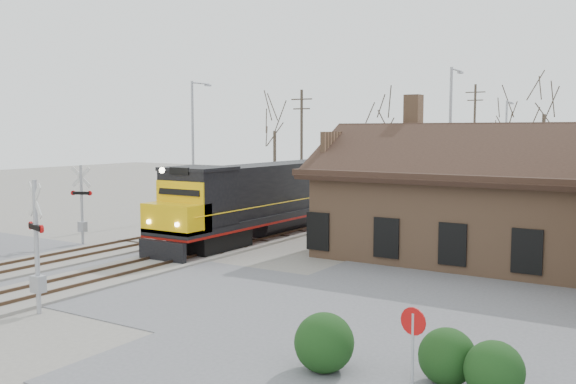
# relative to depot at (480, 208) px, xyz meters

# --- Properties ---
(ground) EXTENTS (140.00, 140.00, 0.00)m
(ground) POSITION_rel_depot_xyz_m (-11.99, -12.00, -2.41)
(ground) COLOR gray
(ground) RESTS_ON ground
(road) EXTENTS (60.00, 9.00, 0.03)m
(road) POSITION_rel_depot_xyz_m (-11.99, -12.00, -2.39)
(road) COLOR #5B5B60
(road) RESTS_ON ground
(track_main) EXTENTS (3.40, 90.00, 0.24)m
(track_main) POSITION_rel_depot_xyz_m (-11.99, 3.00, -2.34)
(track_main) COLOR gray
(track_main) RESTS_ON ground
(track_siding) EXTENTS (3.40, 90.00, 0.24)m
(track_siding) POSITION_rel_depot_xyz_m (-16.49, 3.00, -2.34)
(track_siding) COLOR gray
(track_siding) RESTS_ON ground
(depot) EXTENTS (15.20, 9.31, 7.90)m
(depot) POSITION_rel_depot_xyz_m (0.00, 0.00, 0.00)
(depot) COLOR #936A4C
(depot) RESTS_ON ground
(locomotive_lead) EXTENTS (2.93, 19.59, 4.35)m
(locomotive_lead) POSITION_rel_depot_xyz_m (-11.99, 0.37, -0.12)
(locomotive_lead) COLOR black
(locomotive_lead) RESTS_ON ground
(locomotive_trailing) EXTENTS (2.93, 19.59, 4.12)m
(locomotive_trailing) POSITION_rel_depot_xyz_m (-11.99, 20.24, -0.12)
(locomotive_trailing) COLOR black
(locomotive_trailing) RESTS_ON ground
(crossbuck_near) EXTENTS (1.24, 0.46, 4.47)m
(crossbuck_near) POSITION_rel_depot_xyz_m (-9.73, -17.04, -0.34)
(crossbuck_near) COLOR #A5A8AD
(crossbuck_near) RESTS_ON ground
(crossbuck_far) EXTENTS (1.15, 0.52, 4.24)m
(crossbuck_far) POSITION_rel_depot_xyz_m (-18.93, -7.51, -0.43)
(crossbuck_far) COLOR #A5A8AD
(crossbuck_far) RESTS_ON ground
(do_not_enter_sign) EXTENTS (0.64, 0.16, 2.15)m
(do_not_enter_sign) POSITION_rel_depot_xyz_m (3.29, -16.94, -0.90)
(do_not_enter_sign) COLOR #A5A8AD
(do_not_enter_sign) RESTS_ON ground
(hedge_a) EXTENTS (1.52, 1.52, 1.52)m
(hedge_a) POSITION_rel_depot_xyz_m (0.78, -16.50, -1.65)
(hedge_a) COLOR #133411
(hedge_a) RESTS_ON ground
(hedge_b) EXTENTS (1.38, 1.38, 1.38)m
(hedge_b) POSITION_rel_depot_xyz_m (3.65, -15.63, -1.72)
(hedge_b) COLOR #133411
(hedge_b) RESTS_ON ground
(hedge_c) EXTENTS (1.36, 1.36, 1.36)m
(hedge_c) POSITION_rel_depot_xyz_m (4.83, -15.92, -1.73)
(hedge_c) COLOR #133411
(hedge_c) RESTS_ON ground
(streetlight_a) EXTENTS (0.25, 2.04, 9.43)m
(streetlight_a) POSITION_rel_depot_xyz_m (-20.86, 3.88, 2.85)
(streetlight_a) COLOR #A5A8AD
(streetlight_a) RESTS_ON ground
(streetlight_b) EXTENTS (0.25, 2.04, 9.80)m
(streetlight_b) POSITION_rel_depot_xyz_m (-3.99, 7.63, 3.04)
(streetlight_b) COLOR #A5A8AD
(streetlight_b) RESTS_ON ground
(streetlight_c) EXTENTS (0.25, 2.04, 8.57)m
(streetlight_c) POSITION_rel_depot_xyz_m (-5.03, 25.45, 2.41)
(streetlight_c) COLOR #A5A8AD
(streetlight_c) RESTS_ON ground
(utility_pole_a) EXTENTS (2.00, 0.24, 9.48)m
(utility_pole_a) POSITION_rel_depot_xyz_m (-19.77, 16.46, 2.56)
(utility_pole_a) COLOR #382D23
(utility_pole_a) RESTS_ON ground
(utility_pole_b) EXTENTS (2.00, 0.24, 10.69)m
(utility_pole_b) POSITION_rel_depot_xyz_m (-10.48, 34.91, 3.17)
(utility_pole_b) COLOR #382D23
(utility_pole_b) RESTS_ON ground
(tree_a) EXTENTS (4.02, 4.02, 9.84)m
(tree_a) POSITION_rel_depot_xyz_m (-26.76, 22.89, 4.59)
(tree_a) COLOR #382D23
(tree_a) RESTS_ON ground
(tree_b) EXTENTS (4.14, 4.14, 10.14)m
(tree_b) POSITION_rel_depot_xyz_m (-16.05, 23.83, 4.81)
(tree_b) COLOR #382D23
(tree_b) RESTS_ON ground
(tree_c) EXTENTS (4.21, 4.21, 10.32)m
(tree_c) POSITION_rel_depot_xyz_m (-8.07, 36.50, 4.94)
(tree_c) COLOR #382D23
(tree_c) RESTS_ON ground
(tree_d) EXTENTS (4.99, 4.99, 12.22)m
(tree_d) POSITION_rel_depot_xyz_m (-2.83, 29.45, 6.30)
(tree_d) COLOR #382D23
(tree_d) RESTS_ON ground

